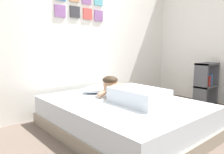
{
  "coord_description": "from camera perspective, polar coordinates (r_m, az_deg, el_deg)",
  "views": [
    {
      "loc": [
        -1.87,
        -1.44,
        1.02
      ],
      "look_at": [
        -0.03,
        0.7,
        0.63
      ],
      "focal_mm": 34.34,
      "sensor_mm": 36.0,
      "label": 1
    }
  ],
  "objects": [
    {
      "name": "ground_plane",
      "position": [
        2.58,
        11.12,
        -15.62
      ],
      "size": [
        12.51,
        12.51,
        0.0
      ],
      "primitive_type": "plane",
      "color": "#66564C"
    },
    {
      "name": "back_wall",
      "position": [
        3.53,
        -8.73,
        11.56
      ],
      "size": [
        4.26,
        0.12,
        2.5
      ],
      "color": "silver",
      "rests_on": "ground"
    },
    {
      "name": "side_wall_right",
      "position": [
        4.4,
        27.08,
        10.04
      ],
      "size": [
        0.1,
        5.97,
        2.5
      ],
      "primitive_type": "cube",
      "color": "silver",
      "rests_on": "ground"
    },
    {
      "name": "bed",
      "position": [
        2.67,
        2.5,
        -10.3
      ],
      "size": [
        1.45,
        1.94,
        0.38
      ],
      "color": "gray",
      "rests_on": "ground"
    },
    {
      "name": "pillow",
      "position": [
        3.09,
        -3.41,
        -3.05
      ],
      "size": [
        0.52,
        0.32,
        0.11
      ],
      "primitive_type": "ellipsoid",
      "color": "silver",
      "rests_on": "bed"
    },
    {
      "name": "person_lying",
      "position": [
        2.56,
        4.75,
        -4.2
      ],
      "size": [
        0.43,
        0.92,
        0.27
      ],
      "color": "silver",
      "rests_on": "bed"
    },
    {
      "name": "coffee_cup",
      "position": [
        3.06,
        -1.22,
        -3.49
      ],
      "size": [
        0.12,
        0.09,
        0.07
      ],
      "color": "#D84C47",
      "rests_on": "bed"
    },
    {
      "name": "cell_phone",
      "position": [
        2.77,
        2.22,
        -5.44
      ],
      "size": [
        0.07,
        0.14,
        0.01
      ],
      "primitive_type": "cube",
      "color": "black",
      "rests_on": "bed"
    },
    {
      "name": "bookshelf",
      "position": [
        4.13,
        23.68,
        -1.58
      ],
      "size": [
        0.45,
        0.24,
        0.75
      ],
      "color": "#4C4C51",
      "rests_on": "ground"
    }
  ]
}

